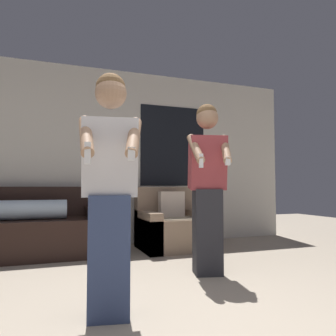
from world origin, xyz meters
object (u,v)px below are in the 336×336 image
object	(u,v)px
couch	(20,231)
person_right	(207,184)
person_left	(110,190)
armchair	(172,227)

from	to	relation	value
couch	person_right	bearing A→B (deg)	-39.62
couch	person_left	size ratio (longest dim) A/B	1.30
armchair	person_right	size ratio (longest dim) A/B	0.53
couch	armchair	size ratio (longest dim) A/B	2.36
person_left	person_right	bearing A→B (deg)	34.19
couch	armchair	world-z (taller)	couch
person_left	person_right	size ratio (longest dim) A/B	0.96
armchair	person_left	bearing A→B (deg)	-120.19
person_left	armchair	bearing A→B (deg)	59.81
couch	person_right	world-z (taller)	person_right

